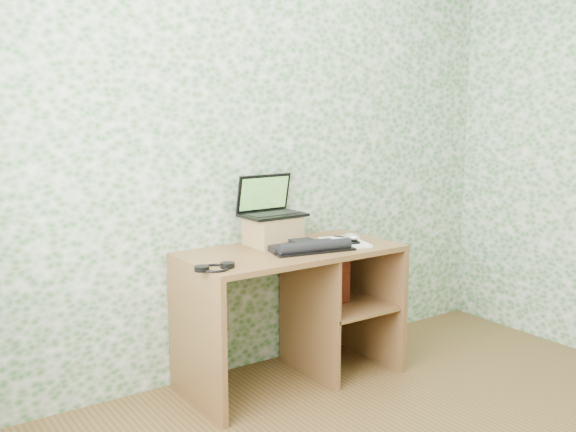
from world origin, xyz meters
TOP-DOWN VIEW (x-y plane):
  - wall_back at (0.00, 1.75)m, footprint 3.50×0.00m
  - desk at (0.08, 1.47)m, footprint 1.20×0.60m
  - riser at (-0.02, 1.58)m, footprint 0.28×0.23m
  - laptop at (-0.02, 1.62)m, footprint 0.35×0.25m
  - keyboard at (0.06, 1.35)m, footprint 0.46×0.30m
  - headphones at (-0.56, 1.28)m, footprint 0.20×0.16m
  - notepad at (0.33, 1.38)m, footprint 0.28×0.35m
  - mouse at (0.34, 1.34)m, footprint 0.11×0.13m
  - pen at (0.39, 1.46)m, footprint 0.06×0.13m
  - red_box at (0.28, 1.44)m, footprint 0.22×0.07m

SIDE VIEW (x-z plane):
  - desk at x=0.08m, z-range 0.11..0.86m
  - red_box at x=0.28m, z-range 0.39..0.66m
  - notepad at x=0.33m, z-range 0.75..0.76m
  - headphones at x=-0.56m, z-range 0.75..0.77m
  - pen at x=0.39m, z-range 0.76..0.77m
  - keyboard at x=0.06m, z-range 0.74..0.80m
  - mouse at x=0.34m, z-range 0.76..0.80m
  - riser at x=-0.02m, z-range 0.75..0.91m
  - laptop at x=-0.02m, z-range 0.85..1.08m
  - wall_back at x=0.00m, z-range -0.45..3.05m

